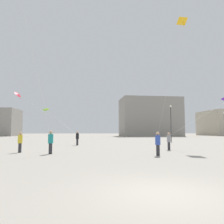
# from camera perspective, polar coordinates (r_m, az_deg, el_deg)

# --- Properties ---
(ground_plane) EXTENTS (300.00, 300.00, 0.00)m
(ground_plane) POSITION_cam_1_polar(r_m,az_deg,el_deg) (6.94, 13.05, -19.72)
(ground_plane) COLOR #9E9689
(person_in_grey) EXTENTS (0.36, 0.36, 1.65)m
(person_in_grey) POSITION_cam_1_polar(r_m,az_deg,el_deg) (21.72, 14.37, -7.07)
(person_in_grey) COLOR #2D2D33
(person_in_grey) RESTS_ON ground_plane
(person_in_purple) EXTENTS (0.37, 0.37, 1.68)m
(person_in_purple) POSITION_cam_1_polar(r_m,az_deg,el_deg) (28.86, 11.67, -6.50)
(person_in_purple) COLOR #2D2D33
(person_in_purple) RESTS_ON ground_plane
(person_in_teal) EXTENTS (0.40, 0.40, 1.81)m
(person_in_teal) POSITION_cam_1_polar(r_m,az_deg,el_deg) (18.16, -15.48, -7.22)
(person_in_teal) COLOR #2D2D33
(person_in_teal) RESTS_ON ground_plane
(person_in_blue) EXTENTS (0.38, 0.38, 1.72)m
(person_in_blue) POSITION_cam_1_polar(r_m,az_deg,el_deg) (16.59, 11.68, -7.70)
(person_in_blue) COLOR #2D2D33
(person_in_blue) RESTS_ON ground_plane
(person_in_yellow) EXTENTS (0.37, 0.37, 1.71)m
(person_in_yellow) POSITION_cam_1_polar(r_m,az_deg,el_deg) (20.11, -22.52, -6.95)
(person_in_yellow) COLOR #2D2D33
(person_in_yellow) RESTS_ON ground_plane
(person_in_black) EXTENTS (0.38, 0.38, 1.75)m
(person_in_black) POSITION_cam_1_polar(r_m,az_deg,el_deg) (28.28, -8.88, -6.51)
(person_in_black) COLOR #2D2D33
(person_in_black) RESTS_ON ground_plane
(kite_lime_delta) EXTENTS (7.13, 12.03, 4.51)m
(kite_lime_delta) POSITION_cam_1_polar(r_m,az_deg,el_deg) (40.46, -16.46, 0.41)
(kite_lime_delta) COLOR #8CD12D
(kite_crimson_diamond) EXTENTS (11.38, 10.29, 7.11)m
(kite_crimson_diamond) POSITION_cam_1_polar(r_m,az_deg,el_deg) (40.24, -22.90, 4.16)
(kite_crimson_diamond) COLOR red
(kite_amber_delta) EXTENTS (3.42, 2.67, 14.50)m
(kite_amber_delta) POSITION_cam_1_polar(r_m,az_deg,el_deg) (31.03, 17.45, 20.78)
(kite_amber_delta) COLOR yellow
(building_centre_hall) EXTENTS (20.82, 13.49, 13.21)m
(building_centre_hall) POSITION_cam_1_polar(r_m,az_deg,el_deg) (79.20, 9.66, -1.32)
(building_centre_hall) COLOR gray
(building_centre_hall) RESTS_ON ground_plane
(lamppost_east) EXTENTS (0.36, 0.36, 5.29)m
(lamppost_east) POSITION_cam_1_polar(r_m,az_deg,el_deg) (45.65, 26.90, -2.18)
(lamppost_east) COLOR #2D2D30
(lamppost_east) RESTS_ON ground_plane
(lamppost_west) EXTENTS (0.36, 0.36, 6.25)m
(lamppost_west) POSITION_cam_1_polar(r_m,az_deg,el_deg) (39.63, 14.86, -1.43)
(lamppost_west) COLOR #2D2D30
(lamppost_west) RESTS_ON ground_plane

